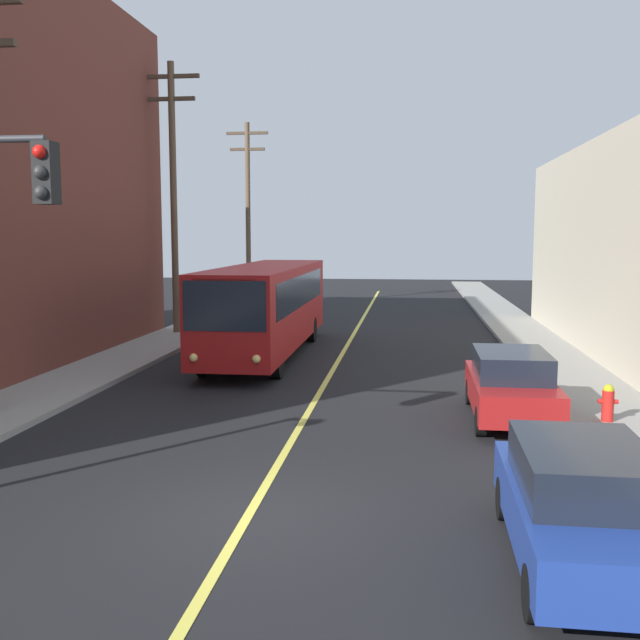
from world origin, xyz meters
The scene contains 10 objects.
ground_plane centered at (0.00, 0.00, 0.00)m, with size 120.00×120.00×0.00m, color black.
sidewalk_left centered at (-7.25, 10.00, 0.07)m, with size 2.50×90.00×0.15m, color gray.
sidewalk_right centered at (7.25, 10.00, 0.07)m, with size 2.50×90.00×0.15m, color gray.
lane_stripe_center centered at (0.00, 15.00, 0.01)m, with size 0.16×60.00×0.01m, color #D8CC4C.
city_bus centered at (-2.64, 14.86, 1.82)m, with size 2.58×12.16×3.20m.
parked_car_blue centered at (4.69, -1.16, 0.84)m, with size 1.87×4.42×1.62m.
parked_car_red centered at (4.78, 6.50, 0.84)m, with size 1.84×4.41×1.62m.
utility_pole_mid centered at (-7.50, 19.43, 6.28)m, with size 2.40×0.28×11.22m.
utility_pole_far centered at (-6.93, 31.04, 5.89)m, with size 2.40×0.28×10.47m.
fire_hydrant centered at (6.85, 6.05, 0.58)m, with size 0.44×0.26×0.84m.
Camera 1 is at (2.44, -10.67, 4.32)m, focal length 41.15 mm.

